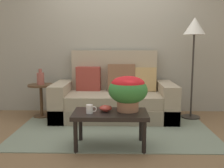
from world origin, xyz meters
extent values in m
plane|color=brown|center=(0.00, 0.00, 0.00)|extent=(14.00, 14.00, 0.00)
cube|color=gray|center=(0.00, 1.22, 1.43)|extent=(6.40, 0.12, 2.85)
cube|color=gray|center=(0.00, 0.04, 0.01)|extent=(2.74, 1.65, 0.01)
cube|color=gray|center=(-0.01, 0.65, 0.12)|extent=(1.97, 0.94, 0.23)
cube|color=gray|center=(-0.01, 0.63, 0.33)|extent=(1.48, 0.85, 0.19)
cube|color=gray|center=(-0.01, 1.04, 0.66)|extent=(1.48, 0.17, 0.90)
cube|color=gray|center=(-0.87, 0.65, 0.30)|extent=(0.25, 0.94, 0.59)
cube|color=gray|center=(0.86, 0.65, 0.30)|extent=(0.25, 0.94, 0.59)
cube|color=#93382D|center=(-0.45, 0.89, 0.63)|extent=(0.42, 0.17, 0.41)
cube|color=brown|center=(0.12, 0.87, 0.66)|extent=(0.46, 0.20, 0.47)
cube|color=tan|center=(0.50, 0.87, 0.63)|extent=(0.40, 0.21, 0.42)
cylinder|color=black|center=(-0.41, -0.76, 0.19)|extent=(0.05, 0.05, 0.38)
cylinder|color=black|center=(0.35, -0.76, 0.19)|extent=(0.05, 0.05, 0.38)
cylinder|color=black|center=(-0.41, -0.38, 0.19)|extent=(0.05, 0.05, 0.38)
cylinder|color=black|center=(0.35, -0.38, 0.19)|extent=(0.05, 0.05, 0.38)
cube|color=black|center=(-0.03, -0.57, 0.40)|extent=(0.87, 0.49, 0.05)
cylinder|color=#4C331E|center=(-1.23, 0.72, 0.01)|extent=(0.28, 0.28, 0.03)
cylinder|color=#4C331E|center=(-1.23, 0.72, 0.28)|extent=(0.05, 0.05, 0.50)
cylinder|color=#4C331E|center=(-1.23, 0.72, 0.54)|extent=(0.43, 0.43, 0.03)
cylinder|color=#2D2823|center=(1.27, 0.70, 0.01)|extent=(0.30, 0.30, 0.03)
cylinder|color=#2D2823|center=(1.27, 0.70, 0.70)|extent=(0.03, 0.03, 1.34)
cone|color=beige|center=(1.27, 0.70, 1.50)|extent=(0.35, 0.35, 0.27)
cylinder|color=#A36B4C|center=(0.18, -0.51, 0.50)|extent=(0.26, 0.26, 0.15)
ellipsoid|color=#337533|center=(0.18, -0.51, 0.67)|extent=(0.46, 0.46, 0.32)
ellipsoid|color=red|center=(0.18, -0.51, 0.75)|extent=(0.39, 0.39, 0.18)
cylinder|color=white|center=(-0.27, -0.63, 0.47)|extent=(0.08, 0.08, 0.10)
torus|color=white|center=(-0.22, -0.63, 0.47)|extent=(0.07, 0.01, 0.07)
cylinder|color=#B2382D|center=(-0.09, -0.54, 0.43)|extent=(0.05, 0.05, 0.02)
ellipsoid|color=#B2382D|center=(-0.09, -0.54, 0.46)|extent=(0.15, 0.15, 0.07)
cylinder|color=#934C42|center=(-1.22, 0.70, 0.65)|extent=(0.12, 0.12, 0.20)
cylinder|color=#934C42|center=(-1.22, 0.70, 0.79)|extent=(0.05, 0.05, 0.07)
camera|label=1|loc=(0.05, -3.52, 1.19)|focal=41.57mm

